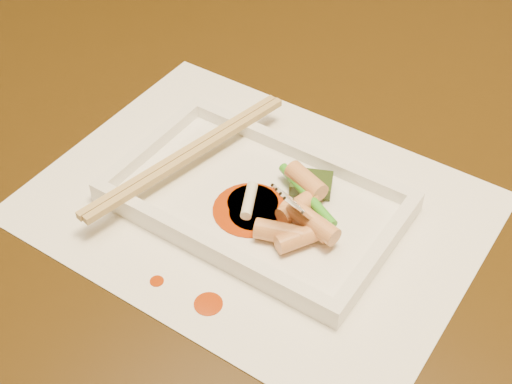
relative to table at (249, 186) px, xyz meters
The scene contains 24 objects.
table is the anchor object (origin of this frame).
placemat 0.17m from the table, 52.59° to the right, with size 0.40×0.30×0.00m, color white.
sauce_splatter_a 0.27m from the table, 63.32° to the right, with size 0.02×0.02×0.00m, color #A43004.
sauce_splatter_b 0.26m from the table, 74.88° to the right, with size 0.01×0.01×0.00m, color #A43004.
plate_base 0.17m from the table, 52.59° to the right, with size 0.26×0.16×0.01m, color white.
plate_rim_far 0.15m from the table, 21.53° to the right, with size 0.26×0.01×0.01m, color white.
plate_rim_near 0.23m from the table, 65.75° to the right, with size 0.26×0.01×0.01m, color white.
plate_rim_left 0.16m from the table, 112.05° to the right, with size 0.01×0.14×0.01m, color white.
plate_rim_right 0.26m from the table, 27.33° to the right, with size 0.01×0.14×0.01m, color white.
veg_piece 0.18m from the table, 29.62° to the right, with size 0.04×0.03×0.01m, color black.
scallion_white 0.19m from the table, 55.30° to the right, with size 0.01×0.01×0.04m, color #EAEACC.
scallion_green 0.19m from the table, 34.94° to the right, with size 0.01×0.01×0.09m, color #278D16.
chopstick_a 0.17m from the table, 90.50° to the right, with size 0.01×0.24×0.01m, color tan.
chopstick_b 0.17m from the table, 86.18° to the right, with size 0.01×0.24×0.01m, color tan.
fork 0.25m from the table, 30.22° to the right, with size 0.09×0.10×0.14m, color silver, non-canonical shape.
sauce_blob_0 0.18m from the table, 53.92° to the right, with size 0.05×0.05×0.00m, color #A43004.
sauce_blob_1 0.18m from the table, 54.88° to the right, with size 0.07×0.07×0.00m, color #A43004.
sauce_blob_2 0.19m from the table, 53.80° to the right, with size 0.04×0.04×0.00m, color #A43004.
rice_cake_0 0.22m from the table, 47.44° to the right, with size 0.02×0.02×0.04m, color tan.
rice_cake_1 0.23m from the table, 41.77° to the right, with size 0.02×0.02×0.05m, color tan.
rice_cake_2 0.19m from the table, 32.89° to the right, with size 0.02×0.02×0.04m, color tan.
rice_cake_3 0.20m from the table, 39.75° to the right, with size 0.02×0.02×0.04m, color tan.
rice_cake_4 0.21m from the table, 39.34° to the right, with size 0.02×0.02×0.05m, color tan.
rice_cake_5 0.23m from the table, 38.28° to the right, with size 0.02×0.02×0.05m, color tan.
Camera 1 is at (0.34, -0.49, 1.22)m, focal length 50.00 mm.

